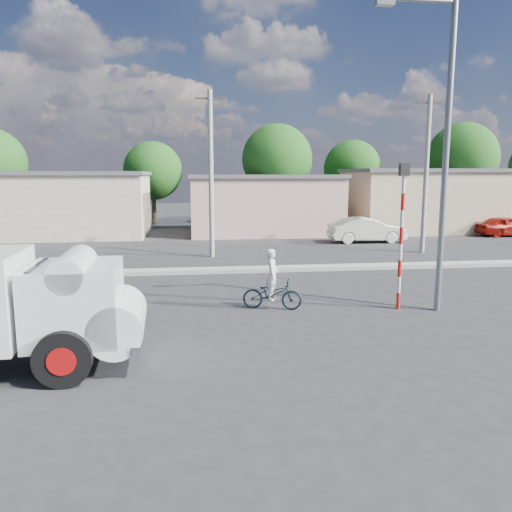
{
  "coord_description": "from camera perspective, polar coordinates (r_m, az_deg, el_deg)",
  "views": [
    {
      "loc": [
        -2.98,
        -12.54,
        4.04
      ],
      "look_at": [
        -0.83,
        4.06,
        1.3
      ],
      "focal_mm": 35.0,
      "sensor_mm": 36.0,
      "label": 1
    }
  ],
  "objects": [
    {
      "name": "tree_row",
      "position": [
        42.39,
        6.96,
        10.46
      ],
      "size": [
        51.24,
        7.43,
        8.42
      ],
      "color": "#38281E",
      "rests_on": "ground"
    },
    {
      "name": "bicycle",
      "position": [
        15.12,
        1.85,
        -4.36
      ],
      "size": [
        1.89,
        1.09,
        0.94
      ],
      "primitive_type": "imported",
      "rotation": [
        0.0,
        0.0,
        1.29
      ],
      "color": "black",
      "rests_on": "ground"
    },
    {
      "name": "median",
      "position": [
        21.13,
        0.85,
        -1.51
      ],
      "size": [
        40.0,
        0.8,
        0.16
      ],
      "primitive_type": "cube",
      "color": "#99968E",
      "rests_on": "ground"
    },
    {
      "name": "streetlight",
      "position": [
        15.51,
        20.43,
        12.14
      ],
      "size": [
        2.34,
        0.22,
        9.0
      ],
      "color": "slate",
      "rests_on": "ground"
    },
    {
      "name": "car_cream",
      "position": [
        30.77,
        12.51,
        2.93
      ],
      "size": [
        4.55,
        1.6,
        1.5
      ],
      "primitive_type": "imported",
      "rotation": [
        0.0,
        0.0,
        1.57
      ],
      "color": "silver",
      "rests_on": "ground"
    },
    {
      "name": "car_red",
      "position": [
        36.97,
        26.69,
        3.06
      ],
      "size": [
        3.93,
        1.68,
        1.32
      ],
      "primitive_type": "imported",
      "rotation": [
        0.0,
        0.0,
        1.54
      ],
      "color": "#97120B",
      "rests_on": "ground"
    },
    {
      "name": "traffic_pole",
      "position": [
        15.41,
        16.32,
        3.54
      ],
      "size": [
        0.28,
        0.18,
        4.36
      ],
      "color": "red",
      "rests_on": "ground"
    },
    {
      "name": "utility_poles",
      "position": [
        25.32,
        6.94,
        9.29
      ],
      "size": [
        35.4,
        0.24,
        8.0
      ],
      "color": "#99968E",
      "rests_on": "ground"
    },
    {
      "name": "building_row",
      "position": [
        34.84,
        -0.67,
        6.15
      ],
      "size": [
        37.8,
        7.3,
        4.44
      ],
      "color": "#C3B393",
      "rests_on": "ground"
    },
    {
      "name": "ground_plane",
      "position": [
        13.51,
        5.76,
        -8.15
      ],
      "size": [
        120.0,
        120.0,
        0.0
      ],
      "primitive_type": "plane",
      "color": "#29292B",
      "rests_on": "ground"
    },
    {
      "name": "cyclist",
      "position": [
        15.05,
        1.86,
        -3.24
      ],
      "size": [
        0.51,
        0.64,
        1.55
      ],
      "primitive_type": "imported",
      "rotation": [
        0.0,
        0.0,
        1.29
      ],
      "color": "white",
      "rests_on": "ground"
    }
  ]
}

